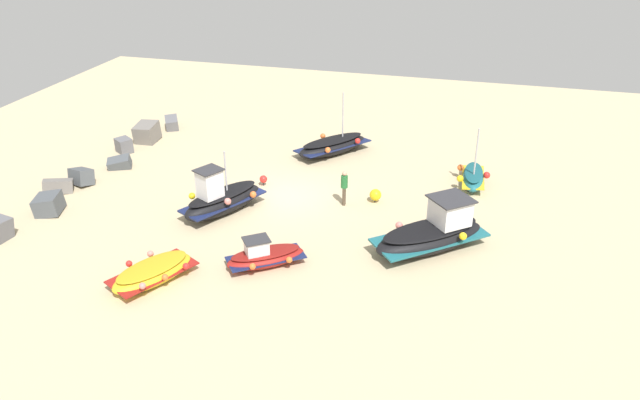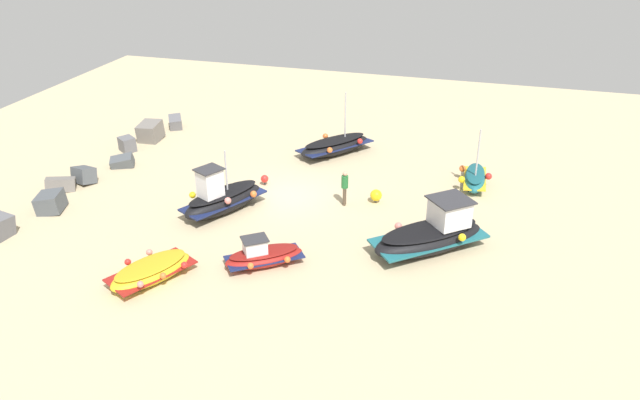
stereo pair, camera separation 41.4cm
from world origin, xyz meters
name	(u,v)px [view 1 (the left image)]	position (x,y,z in m)	size (l,w,h in m)	color
ground_plane	(286,196)	(0.00, 0.00, 0.00)	(45.52, 45.52, 0.00)	#C6B289
fishing_boat_0	(333,146)	(5.85, -0.83, 0.48)	(4.49, 4.02, 3.47)	black
fishing_boat_1	(153,272)	(-8.22, 2.53, 0.38)	(3.64, 2.81, 0.80)	gold
fishing_boat_2	(265,256)	(-6.04, -1.14, 0.41)	(2.87, 3.25, 1.27)	maroon
fishing_boat_3	(222,199)	(-2.38, 2.24, 0.71)	(4.34, 3.17, 2.93)	black
fishing_boat_4	(433,233)	(-3.03, -7.32, 0.72)	(4.59, 4.90, 2.19)	black
fishing_boat_5	(473,177)	(3.75, -8.57, 0.41)	(3.06, 1.65, 3.11)	#1E6670
person_walking	(344,186)	(-0.09, -2.90, 0.98)	(0.32, 0.32, 1.69)	brown
breakwater_rocks	(96,168)	(-0.22, 10.16, 0.43)	(15.54, 2.76, 1.30)	slate
mooring_buoy_0	(375,195)	(0.55, -4.26, 0.38)	(0.55, 0.55, 0.65)	#3F3F42
mooring_buoy_1	(263,179)	(0.89, 1.45, 0.34)	(0.38, 0.38, 0.54)	#3F3F42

